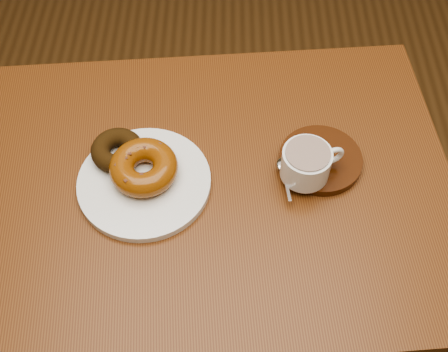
{
  "coord_description": "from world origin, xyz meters",
  "views": [
    {
      "loc": [
        -0.22,
        -0.89,
        1.69
      ],
      "look_at": [
        -0.22,
        -0.31,
        0.86
      ],
      "focal_mm": 45.0,
      "sensor_mm": 36.0,
      "label": 1
    }
  ],
  "objects_px": {
    "cafe_table": "(214,219)",
    "saucer": "(320,160)",
    "donut_plate": "(144,182)",
    "coffee_cup": "(307,163)"
  },
  "relations": [
    {
      "from": "cafe_table",
      "to": "donut_plate",
      "type": "height_order",
      "value": "donut_plate"
    },
    {
      "from": "cafe_table",
      "to": "saucer",
      "type": "distance_m",
      "value": 0.25
    },
    {
      "from": "cafe_table",
      "to": "saucer",
      "type": "bearing_deg",
      "value": 8.18
    },
    {
      "from": "saucer",
      "to": "donut_plate",
      "type": "bearing_deg",
      "value": -170.74
    },
    {
      "from": "cafe_table",
      "to": "saucer",
      "type": "xyz_separation_m",
      "value": [
        0.2,
        0.05,
        0.14
      ]
    },
    {
      "from": "coffee_cup",
      "to": "saucer",
      "type": "bearing_deg",
      "value": 29.66
    },
    {
      "from": "cafe_table",
      "to": "saucer",
      "type": "relative_size",
      "value": 6.1
    },
    {
      "from": "cafe_table",
      "to": "coffee_cup",
      "type": "height_order",
      "value": "coffee_cup"
    },
    {
      "from": "cafe_table",
      "to": "donut_plate",
      "type": "bearing_deg",
      "value": 177.88
    },
    {
      "from": "donut_plate",
      "to": "saucer",
      "type": "bearing_deg",
      "value": 9.26
    }
  ]
}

